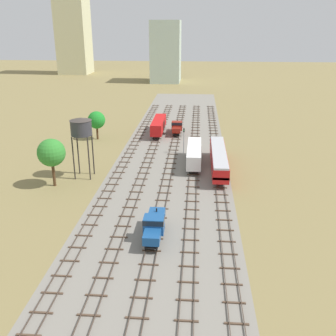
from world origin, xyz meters
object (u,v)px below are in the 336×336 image
Objects in this scene: diesel_railcar_centre_right_near at (219,158)px; freight_boxcar_centre_mid at (194,153)px; water_tower at (81,127)px; signal_post_nearest at (184,137)px; shunter_loco_centre_left_far at (177,126)px; freight_boxcar_left_midfar at (159,125)px; shunter_loco_centre_left_nearest at (154,225)px.

freight_boxcar_centre_mid is at bearing 148.80° from diesel_railcar_centre_right_near.
signal_post_nearest is at bearing 40.95° from water_tower.
signal_post_nearest is (2.41, -16.13, 1.65)m from shunter_loco_centre_left_far.
freight_boxcar_centre_mid is 7.92m from signal_post_nearest.
signal_post_nearest is at bearing 108.00° from freight_boxcar_centre_mid.
diesel_railcar_centre_right_near reaches higher than freight_boxcar_centre_mid.
signal_post_nearest is (7.23, -15.61, 1.21)m from freight_boxcar_left_midfar.
freight_boxcar_left_midfar is 2.41× the size of signal_post_nearest.
water_tower is (-10.82, -31.27, 7.10)m from freight_boxcar_left_midfar.
freight_boxcar_centre_mid is (-4.82, 2.92, -0.15)m from diesel_railcar_centre_right_near.
shunter_loco_centre_left_nearest is 28.27m from diesel_railcar_centre_right_near.
water_tower is at bearing -116.20° from shunter_loco_centre_left_far.
water_tower is (-20.48, -8.22, 7.10)m from freight_boxcar_centre_mid.
diesel_railcar_centre_right_near is 1.80× the size of water_tower.
shunter_loco_centre_left_nearest is 1.46× the size of signal_post_nearest.
signal_post_nearest is at bearing -65.13° from freight_boxcar_left_midfar.
diesel_railcar_centre_right_near is at bearing 11.84° from water_tower.
diesel_railcar_centre_right_near is at bearing -55.06° from signal_post_nearest.
shunter_loco_centre_left_nearest is at bearing -109.97° from diesel_railcar_centre_right_near.
freight_boxcar_left_midfar is at bearing 112.72° from freight_boxcar_centre_mid.
freight_boxcar_centre_mid is at bearing -67.28° from freight_boxcar_left_midfar.
freight_boxcar_centre_mid and freight_boxcar_left_midfar have the same top height.
water_tower is at bearing -168.16° from diesel_railcar_centre_right_near.
diesel_railcar_centre_right_near is at bearing 70.03° from shunter_loco_centre_left_nearest.
shunter_loco_centre_left_far is (-9.65, 26.49, -0.59)m from diesel_railcar_centre_right_near.
shunter_loco_centre_left_nearest is 1.00× the size of shunter_loco_centre_left_far.
shunter_loco_centre_left_far is 1.46× the size of signal_post_nearest.
signal_post_nearest is (2.41, 36.93, 1.65)m from shunter_loco_centre_left_nearest.
diesel_railcar_centre_right_near is at bearing -60.87° from freight_boxcar_left_midfar.
water_tower is at bearing -158.12° from freight_boxcar_centre_mid.
water_tower is 1.96× the size of signal_post_nearest.
freight_boxcar_left_midfar is at bearing 119.13° from diesel_railcar_centre_right_near.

